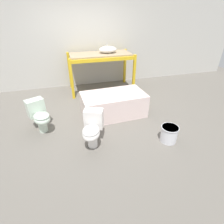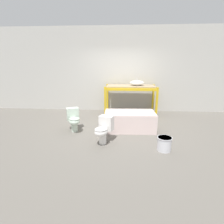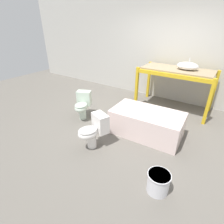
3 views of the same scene
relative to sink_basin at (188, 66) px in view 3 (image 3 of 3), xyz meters
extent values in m
plane|color=#666059|center=(-0.70, -1.27, -1.18)|extent=(12.00, 12.00, 0.00)
cube|color=beige|center=(-0.70, 0.60, 0.42)|extent=(10.80, 0.08, 3.20)
cube|color=gold|center=(-1.11, -0.42, -0.64)|extent=(0.07, 0.07, 1.09)
cube|color=gold|center=(0.67, -0.42, -0.64)|extent=(0.07, 0.07, 1.09)
cube|color=gold|center=(-1.11, 0.40, -0.64)|extent=(0.07, 0.07, 1.09)
cube|color=gold|center=(0.67, 0.40, -0.64)|extent=(0.07, 0.07, 1.09)
cube|color=gold|center=(-0.22, -0.42, -0.17)|extent=(1.78, 0.06, 0.09)
cube|color=gold|center=(-0.22, 0.40, -0.17)|extent=(1.78, 0.06, 0.09)
cube|color=#998466|center=(-0.22, -0.01, -0.11)|extent=(1.71, 0.74, 0.04)
ellipsoid|color=white|center=(0.00, 0.00, 0.00)|extent=(0.50, 0.35, 0.19)
cylinder|color=silver|center=(0.00, 0.09, 0.13)|extent=(0.02, 0.02, 0.08)
cube|color=silver|center=(-0.28, -1.56, -0.92)|extent=(1.45, 0.84, 0.53)
cube|color=beige|center=(-0.28, -1.56, -0.76)|extent=(1.37, 0.76, 0.22)
cylinder|color=white|center=(-0.95, -2.53, -1.06)|extent=(0.17, 0.17, 0.24)
ellipsoid|color=white|center=(-0.97, -2.59, -0.85)|extent=(0.42, 0.46, 0.21)
ellipsoid|color=beige|center=(-0.97, -2.59, -0.78)|extent=(0.40, 0.44, 0.03)
cube|color=white|center=(-0.87, -2.34, -0.72)|extent=(0.38, 0.31, 0.35)
cylinder|color=silver|center=(-1.84, -1.81, -1.06)|extent=(0.17, 0.17, 0.24)
ellipsoid|color=silver|center=(-1.81, -1.87, -0.85)|extent=(0.43, 0.46, 0.21)
ellipsoid|color=#A3B3A3|center=(-1.81, -1.87, -0.78)|extent=(0.41, 0.44, 0.03)
cube|color=silver|center=(-1.92, -1.63, -0.72)|extent=(0.38, 0.32, 0.35)
cylinder|color=silver|center=(0.45, -2.77, -1.02)|extent=(0.30, 0.30, 0.31)
cylinder|color=silver|center=(0.45, -2.77, -0.88)|extent=(0.32, 0.32, 0.02)
camera|label=1|loc=(-1.27, -4.98, 0.97)|focal=28.00mm
camera|label=2|loc=(-0.46, -6.35, 0.70)|focal=28.00mm
camera|label=3|loc=(0.87, -4.53, 0.95)|focal=28.00mm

